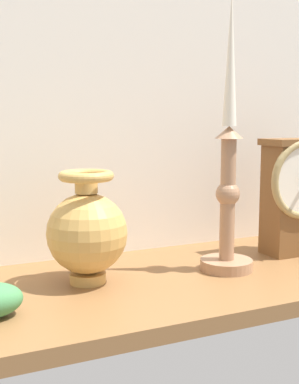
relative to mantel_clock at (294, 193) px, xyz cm
name	(u,v)px	position (x,y,z in cm)	size (l,w,h in cm)	color
ground_plane	(170,283)	(-27.20, -2.47, -12.84)	(100.00, 36.00, 2.40)	brown
back_wall	(125,79)	(-27.20, 16.03, 20.86)	(120.00, 2.00, 65.00)	silver
mantel_clock	(294,193)	(0.00, 0.00, 0.00)	(14.50, 9.27, 21.67)	brown
candlestick_tall_left	(228,180)	(-16.94, -3.32, 3.59)	(8.84, 8.84, 45.73)	#A87A59
brass_vase_bulbous	(87,231)	(-40.29, 0.00, -3.40)	(12.48, 12.48, 17.47)	tan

